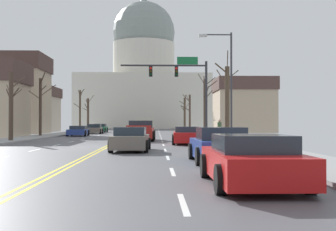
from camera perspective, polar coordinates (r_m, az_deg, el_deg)
name	(u,v)px	position (r m, az deg, el deg)	size (l,w,h in m)	color
ground	(107,146)	(27.17, -7.94, -3.99)	(20.00, 180.00, 0.20)	#4E4E53
signal_gantry	(183,80)	(40.07, 1.94, 4.62)	(7.91, 0.41, 7.33)	#28282D
street_lamp_right	(227,77)	(30.59, 7.65, 5.02)	(2.31, 0.24, 7.55)	#333338
capitol_building	(144,78)	(109.40, -3.17, 4.89)	(31.77, 20.20, 33.92)	beige
pickup_truck_near_00	(141,131)	(36.02, -3.58, -2.09)	(2.43, 5.62, 1.63)	maroon
sedan_near_01	(187,136)	(30.17, 2.44, -2.63)	(2.13, 4.69, 1.20)	#B71414
sedan_near_02	(131,140)	(22.91, -4.88, -3.17)	(2.06, 4.35, 1.25)	#6B6056
sedan_near_03	(220,146)	(16.61, 6.74, -3.95)	(2.13, 4.26, 1.32)	navy
sedan_near_04	(251,161)	(10.70, 10.73, -5.81)	(2.10, 4.57, 1.21)	#B71414
sedan_oncoming_00	(78,131)	(48.63, -11.58, -1.99)	(2.15, 4.39, 1.12)	navy
sedan_oncoming_01	(94,129)	(58.11, -9.58, -1.77)	(2.15, 4.49, 1.26)	#6B6056
sedan_oncoming_02	(100,128)	(66.54, -8.80, -1.64)	(2.01, 4.38, 1.27)	#1E7247
flank_building_00	(20,109)	(71.68, -18.66, 0.80)	(11.02, 9.72, 6.98)	#B2A38E
flank_building_01	(1,94)	(61.75, -20.87, 2.66)	(11.87, 7.84, 10.35)	tan
flank_building_03	(244,105)	(65.63, 9.79, 1.33)	(8.46, 8.35, 7.92)	tan
bare_tree_00	(190,112)	(73.40, 2.81, 0.49)	(1.71, 2.10, 5.98)	#423328
bare_tree_01	(88,113)	(78.15, -10.36, 0.30)	(1.92, 2.82, 6.14)	#423328
bare_tree_02	(205,102)	(51.41, 4.84, 1.70)	(2.31, 2.21, 7.09)	#423328
bare_tree_03	(41,105)	(46.80, -16.23, 1.32)	(2.88, 1.76, 6.38)	#423328
bare_tree_04	(227,102)	(31.67, 7.69, 1.77)	(1.82, 2.44, 6.31)	#4C3D2D
bare_tree_05	(11,104)	(35.26, -19.71, 1.36)	(1.74, 1.66, 5.33)	#423328
bare_tree_06	(185,113)	(79.90, 2.18, 0.33)	(2.02, 2.67, 6.26)	#4C3D2D
bare_tree_07	(80,109)	(69.63, -11.36, 0.79)	(1.83, 2.51, 6.54)	#4C3D2D
pedestrian_00	(219,128)	(37.10, 6.71, -1.62)	(0.35, 0.34, 1.59)	#33333D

